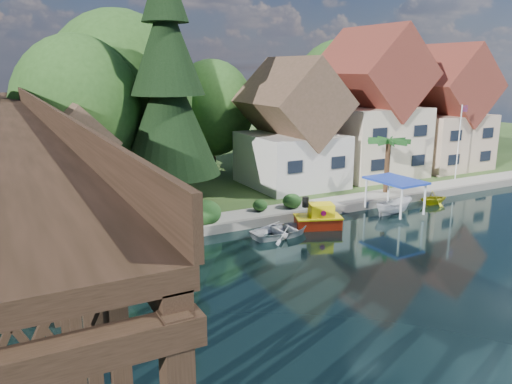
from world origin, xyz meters
The scene contains 17 objects.
ground centered at (0.00, 0.00, 0.00)m, with size 140.00×140.00×0.00m, color black.
bank centered at (0.00, 34.00, 0.25)m, with size 140.00×52.00×0.50m, color #29451B.
seawall centered at (4.00, 8.00, 0.31)m, with size 60.00×0.40×0.62m, color slate.
promenade centered at (6.00, 9.30, 0.53)m, with size 50.00×2.60×0.06m, color gray.
house_left centered at (7.00, 16.00, 5.14)m, with size 7.64×8.64×11.02m.
house_center centered at (16.00, 16.50, 6.42)m, with size 8.65×9.18×13.89m.
house_right centered at (25.00, 16.00, 5.78)m, with size 8.15×8.64×12.45m.
shed centered at (-11.00, 14.50, 3.83)m, with size 5.09×5.40×7.85m.
bg_trees centered at (1.00, 21.25, 7.29)m, with size 49.90×13.30×10.57m.
shrubs centered at (-4.60, 9.26, 1.23)m, with size 15.76×2.47×1.70m.
conifer centered at (-4.25, 14.95, 9.27)m, with size 7.40×7.40×18.23m.
palm_tree centered at (12.36, 9.72, 4.67)m, with size 3.37×3.37×4.77m.
flagpole centered at (21.74, 10.66, 4.71)m, with size 1.05×0.31×6.86m.
tugboat centered at (2.99, 5.86, 0.67)m, with size 3.49×2.66×2.24m.
boat_white_a centered at (0.03, 5.62, 0.46)m, with size 3.14×4.40×0.91m, color silver.
boat_canopy centered at (9.79, 5.96, 1.14)m, with size 3.36×4.21×2.65m.
boat_yellow centered at (14.52, 6.58, 0.62)m, with size 2.04×2.36×1.24m, color yellow.
Camera 1 is at (-15.80, -20.73, 10.57)m, focal length 35.00 mm.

